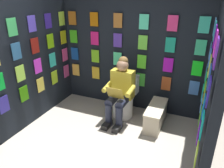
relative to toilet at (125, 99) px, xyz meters
name	(u,v)px	position (x,y,z in m)	size (l,w,h in m)	color
display_wall_back	(131,51)	(0.04, -0.40, 0.83)	(2.92, 0.14, 2.32)	black
display_wall_left	(214,82)	(-1.42, 0.65, 0.83)	(0.14, 2.01, 2.32)	black
display_wall_right	(33,57)	(1.50, 0.65, 0.83)	(0.14, 2.01, 2.32)	black
toilet	(125,99)	(0.00, 0.00, 0.00)	(0.41, 0.56, 0.77)	white
person_reading	(120,90)	(0.01, 0.23, 0.27)	(0.54, 0.69, 1.19)	gold
comic_longbox_near	(156,116)	(-0.64, 0.14, -0.14)	(0.28, 0.79, 0.38)	beige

